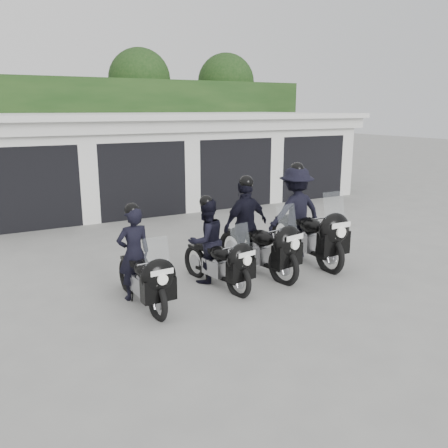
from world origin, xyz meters
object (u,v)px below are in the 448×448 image
police_bike_a (140,265)px  police_bike_c (252,231)px  police_bike_b (212,247)px  police_bike_d (301,218)px

police_bike_a → police_bike_c: (2.44, 0.49, 0.15)m
police_bike_b → police_bike_d: bearing=0.5°
police_bike_a → police_bike_d: bearing=7.6°
police_bike_c → police_bike_a: bearing=-178.7°
police_bike_b → police_bike_a: bearing=-179.8°
police_bike_a → police_bike_c: police_bike_c is taller
police_bike_a → police_bike_b: 1.46m
police_bike_a → police_bike_b: bearing=7.4°
police_bike_b → police_bike_d: police_bike_d is taller
police_bike_a → police_bike_d: (3.76, 0.66, 0.22)m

